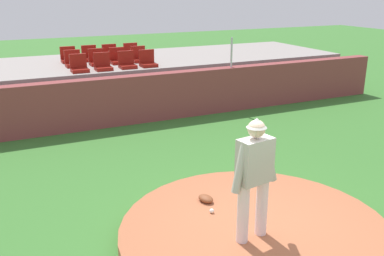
{
  "coord_description": "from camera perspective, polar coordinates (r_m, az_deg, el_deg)",
  "views": [
    {
      "loc": [
        -3.3,
        -4.77,
        3.68
      ],
      "look_at": [
        0.0,
        2.3,
        1.12
      ],
      "focal_mm": 40.06,
      "sensor_mm": 36.0,
      "label": 1
    }
  ],
  "objects": [
    {
      "name": "stadium_chair_1",
      "position": [
        13.0,
        -11.79,
        8.27
      ],
      "size": [
        0.48,
        0.44,
        0.5
      ],
      "rotation": [
        0.0,
        0.0,
        3.14
      ],
      "color": "maroon",
      "rests_on": "bleacher_platform"
    },
    {
      "name": "stadium_chair_9",
      "position": [
        14.78,
        -13.45,
        9.31
      ],
      "size": [
        0.48,
        0.44,
        0.5
      ],
      "rotation": [
        0.0,
        0.0,
        3.14
      ],
      "color": "maroon",
      "rests_on": "bleacher_platform"
    },
    {
      "name": "stadium_chair_0",
      "position": [
        12.87,
        -14.8,
        7.95
      ],
      "size": [
        0.48,
        0.44,
        0.5
      ],
      "rotation": [
        0.0,
        0.0,
        3.14
      ],
      "color": "maroon",
      "rests_on": "bleacher_platform"
    },
    {
      "name": "stadium_chair_4",
      "position": [
        13.78,
        -15.54,
        8.53
      ],
      "size": [
        0.48,
        0.44,
        0.5
      ],
      "rotation": [
        0.0,
        0.0,
        3.14
      ],
      "color": "maroon",
      "rests_on": "bleacher_platform"
    },
    {
      "name": "stadium_chair_3",
      "position": [
        13.4,
        -5.92,
        8.83
      ],
      "size": [
        0.48,
        0.44,
        0.5
      ],
      "rotation": [
        0.0,
        0.0,
        3.14
      ],
      "color": "maroon",
      "rests_on": "bleacher_platform"
    },
    {
      "name": "stadium_chair_2",
      "position": [
        13.21,
        -8.65,
        8.59
      ],
      "size": [
        0.48,
        0.44,
        0.5
      ],
      "rotation": [
        0.0,
        0.0,
        3.14
      ],
      "color": "maroon",
      "rests_on": "bleacher_platform"
    },
    {
      "name": "stadium_chair_7",
      "position": [
        14.28,
        -7.07,
        9.37
      ],
      "size": [
        0.48,
        0.44,
        0.5
      ],
      "rotation": [
        0.0,
        0.0,
        3.14
      ],
      "color": "maroon",
      "rests_on": "bleacher_platform"
    },
    {
      "name": "stadium_chair_10",
      "position": [
        14.91,
        -10.85,
        9.56
      ],
      "size": [
        0.48,
        0.44,
        0.5
      ],
      "rotation": [
        0.0,
        0.0,
        3.14
      ],
      "color": "maroon",
      "rests_on": "bleacher_platform"
    },
    {
      "name": "stadium_chair_6",
      "position": [
        14.05,
        -9.86,
        9.1
      ],
      "size": [
        0.48,
        0.44,
        0.5
      ],
      "rotation": [
        0.0,
        0.0,
        3.14
      ],
      "color": "maroon",
      "rests_on": "bleacher_platform"
    },
    {
      "name": "stadium_chair_8",
      "position": [
        14.63,
        -16.1,
        9.01
      ],
      "size": [
        0.48,
        0.44,
        0.5
      ],
      "rotation": [
        0.0,
        0.0,
        3.14
      ],
      "color": "maroon",
      "rests_on": "bleacher_platform"
    },
    {
      "name": "stadium_chair_5",
      "position": [
        13.91,
        -12.53,
        8.84
      ],
      "size": [
        0.48,
        0.44,
        0.5
      ],
      "rotation": [
        0.0,
        0.0,
        3.14
      ],
      "color": "maroon",
      "rests_on": "bleacher_platform"
    },
    {
      "name": "bleacher_platform",
      "position": [
        14.77,
        -11.64,
        6.1
      ],
      "size": [
        16.63,
        4.18,
        1.37
      ],
      "primitive_type": "cube",
      "color": "gray",
      "rests_on": "ground_plane"
    },
    {
      "name": "ground_plane",
      "position": [
        6.87,
        8.42,
        -14.48
      ],
      "size": [
        60.0,
        60.0,
        0.0
      ],
      "primitive_type": "plane",
      "color": "#36702B"
    },
    {
      "name": "fence_post_right",
      "position": [
        13.27,
        5.28,
        10.0
      ],
      "size": [
        0.06,
        0.06,
        0.9
      ],
      "primitive_type": "cylinder",
      "color": "silver",
      "rests_on": "brick_barrier"
    },
    {
      "name": "fielding_glove",
      "position": [
        7.37,
        1.85,
        -9.37
      ],
      "size": [
        0.26,
        0.34,
        0.11
      ],
      "primitive_type": "ellipsoid",
      "rotation": [
        0.0,
        0.0,
        4.95
      ],
      "color": "brown",
      "rests_on": "pitchers_mound"
    },
    {
      "name": "brick_barrier",
      "position": [
        12.19,
        -8.54,
        3.72
      ],
      "size": [
        17.62,
        0.4,
        1.36
      ],
      "primitive_type": "cube",
      "color": "brown",
      "rests_on": "ground_plane"
    },
    {
      "name": "pitchers_mound",
      "position": [
        6.81,
        8.46,
        -13.69
      ],
      "size": [
        4.17,
        4.17,
        0.22
      ],
      "primitive_type": "cylinder",
      "color": "#AA5F3E",
      "rests_on": "ground_plane"
    },
    {
      "name": "pitcher",
      "position": [
        6.01,
        8.31,
        -5.64
      ],
      "size": [
        0.82,
        0.34,
        1.82
      ],
      "rotation": [
        0.0,
        0.0,
        0.16
      ],
      "color": "white",
      "rests_on": "pitchers_mound"
    },
    {
      "name": "stadium_chair_11",
      "position": [
        15.13,
        -8.06,
        9.82
      ],
      "size": [
        0.48,
        0.44,
        0.5
      ],
      "rotation": [
        0.0,
        0.0,
        3.14
      ],
      "color": "maroon",
      "rests_on": "bleacher_platform"
    },
    {
      "name": "baseball",
      "position": [
        7.04,
        2.64,
        -10.97
      ],
      "size": [
        0.07,
        0.07,
        0.07
      ],
      "primitive_type": "sphere",
      "color": "white",
      "rests_on": "pitchers_mound"
    }
  ]
}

